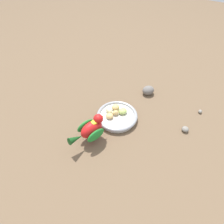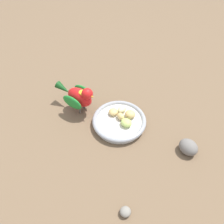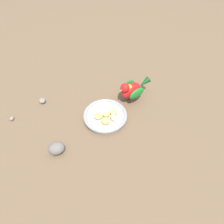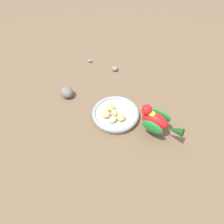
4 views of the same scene
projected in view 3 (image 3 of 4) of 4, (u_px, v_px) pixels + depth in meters
The scene contains 11 objects.
ground_plane at pixel (107, 117), 0.92m from camera, with size 4.00×4.00×0.00m, color brown.
feeding_bowl at pixel (106, 116), 0.91m from camera, with size 0.19×0.19×0.03m.
apple_piece_0 at pixel (114, 112), 0.90m from camera, with size 0.03×0.03×0.02m, color tan.
apple_piece_1 at pixel (106, 121), 0.87m from camera, with size 0.04×0.03×0.03m, color tan.
apple_piece_2 at pixel (114, 118), 0.88m from camera, with size 0.03×0.03×0.02m, color beige.
apple_piece_3 at pixel (99, 116), 0.89m from camera, with size 0.04×0.03×0.02m, color #B2CC66.
apple_piece_4 at pixel (107, 115), 0.89m from camera, with size 0.03×0.02×0.02m, color tan.
parrot at pixel (132, 89), 0.94m from camera, with size 0.10×0.17×0.12m.
rock_large at pixel (57, 148), 0.80m from camera, with size 0.06×0.05×0.05m, color slate.
pebble_0 at pixel (12, 118), 0.91m from camera, with size 0.02×0.02×0.02m, color gray.
pebble_1 at pixel (42, 101), 0.97m from camera, with size 0.03×0.03×0.02m, color gray.
Camera 3 is at (0.36, -0.47, 0.71)m, focal length 34.57 mm.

